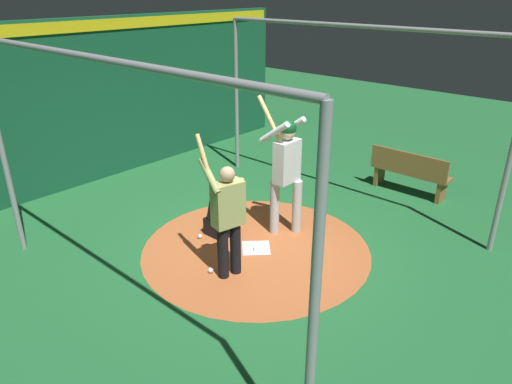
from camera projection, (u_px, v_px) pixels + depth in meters
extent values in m
plane|color=#216633|center=(256.00, 249.00, 7.20)|extent=(26.33, 26.33, 0.00)
cylinder|color=#B76033|center=(256.00, 248.00, 7.20)|extent=(3.47, 3.47, 0.01)
cube|color=white|center=(256.00, 248.00, 7.19)|extent=(0.59, 0.59, 0.01)
cylinder|color=#BCBCC0|center=(297.00, 207.00, 7.53)|extent=(0.15, 0.15, 0.89)
cylinder|color=#BCBCC0|center=(275.00, 208.00, 7.50)|extent=(0.15, 0.15, 0.89)
cube|color=silver|center=(287.00, 161.00, 7.20)|extent=(0.22, 0.44, 0.67)
cylinder|color=silver|center=(291.00, 127.00, 7.20)|extent=(0.54, 0.09, 0.41)
cylinder|color=silver|center=(274.00, 133.00, 6.93)|extent=(0.54, 0.09, 0.41)
sphere|color=beige|center=(288.00, 132.00, 7.01)|extent=(0.23, 0.23, 0.23)
sphere|color=#0F4C23|center=(288.00, 128.00, 6.99)|extent=(0.26, 0.26, 0.26)
cylinder|color=tan|center=(271.00, 122.00, 7.00)|extent=(0.54, 0.06, 0.73)
cube|color=black|center=(221.00, 226.00, 7.58)|extent=(0.40, 0.40, 0.29)
cube|color=black|center=(222.00, 206.00, 7.41)|extent=(0.30, 0.40, 0.47)
sphere|color=beige|center=(222.00, 188.00, 7.27)|extent=(0.22, 0.22, 0.22)
cube|color=gray|center=(227.00, 189.00, 7.21)|extent=(0.03, 0.19, 0.19)
ellipsoid|color=brown|center=(237.00, 217.00, 7.33)|extent=(0.12, 0.28, 0.22)
cylinder|color=black|center=(235.00, 248.00, 6.46)|extent=(0.15, 0.15, 0.78)
cylinder|color=black|center=(223.00, 252.00, 6.36)|extent=(0.15, 0.15, 0.78)
cube|color=tan|center=(228.00, 204.00, 6.13)|extent=(0.31, 0.46, 0.61)
cylinder|color=tan|center=(241.00, 197.00, 6.21)|extent=(0.09, 0.09, 0.52)
cylinder|color=tan|center=(209.00, 176.00, 5.93)|extent=(0.46, 0.19, 0.40)
sphere|color=tan|center=(227.00, 174.00, 5.96)|extent=(0.20, 0.20, 0.20)
cylinder|color=tan|center=(206.00, 165.00, 5.95)|extent=(0.46, 0.17, 0.74)
cube|color=#145133|center=(90.00, 103.00, 9.24)|extent=(0.20, 10.33, 3.16)
cube|color=yellow|center=(82.00, 26.00, 8.59)|extent=(0.03, 10.12, 0.20)
cylinder|color=gray|center=(2.00, 152.00, 6.59)|extent=(0.08, 0.08, 3.10)
cylinder|color=gray|center=(314.00, 316.00, 3.34)|extent=(0.08, 0.08, 3.10)
cylinder|color=gray|center=(236.00, 97.00, 9.81)|extent=(0.08, 0.08, 3.10)
cylinder|color=gray|center=(511.00, 153.00, 6.55)|extent=(0.08, 0.08, 3.10)
cylinder|color=gray|center=(85.00, 56.00, 4.34)|extent=(5.33, 0.07, 0.07)
cylinder|color=gray|center=(354.00, 26.00, 7.55)|extent=(5.33, 0.07, 0.07)
cube|color=olive|center=(411.00, 172.00, 8.98)|extent=(1.51, 0.36, 0.05)
cube|color=olive|center=(408.00, 163.00, 8.78)|extent=(1.51, 0.04, 0.40)
cube|color=olive|center=(379.00, 175.00, 9.46)|extent=(0.08, 0.32, 0.40)
cube|color=olive|center=(441.00, 192.00, 8.69)|extent=(0.08, 0.32, 0.40)
sphere|color=white|center=(211.00, 270.00, 6.57)|extent=(0.07, 0.07, 0.07)
sphere|color=white|center=(200.00, 236.00, 7.46)|extent=(0.07, 0.07, 0.07)
sphere|color=white|center=(256.00, 248.00, 7.12)|extent=(0.07, 0.07, 0.07)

